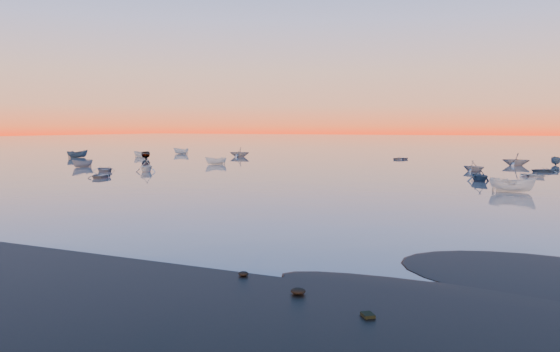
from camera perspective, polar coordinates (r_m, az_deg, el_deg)
The scene contains 6 objects.
ground at distance 125.23m, azimuth 14.36°, elevation 2.15°, with size 600.00×600.00×0.00m, color #6E625C.
mud_lobes at distance 32.05m, azimuth -20.49°, elevation -6.39°, with size 140.00×6.00×0.07m, color black, non-canonical shape.
moored_fleet at distance 79.53m, azimuth 8.25°, elevation 0.61°, with size 124.00×58.00×1.20m, color silver, non-canonical shape.
boat_near_left at distance 80.07m, azimuth -17.84°, elevation 0.44°, with size 4.23×1.76×1.06m, color slate.
boat_near_center at distance 56.91m, azimuth 23.10°, elevation -1.55°, with size 4.24×1.79×1.47m, color silver.
boat_near_right at distance 66.68m, azimuth 20.11°, elevation -0.53°, with size 3.34×1.50×1.17m, color #324A60.
Camera 1 is at (22.41, -23.05, 6.25)m, focal length 35.00 mm.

